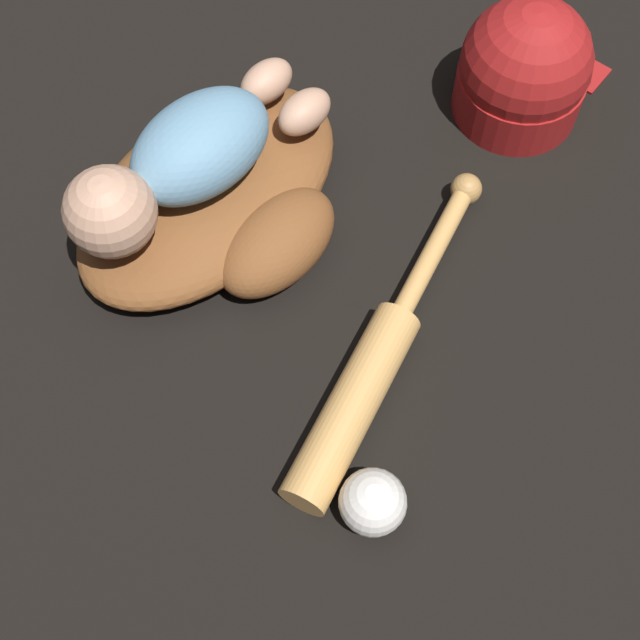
% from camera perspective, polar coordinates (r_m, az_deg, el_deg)
% --- Properties ---
extents(ground_plane, '(6.00, 6.00, 0.00)m').
position_cam_1_polar(ground_plane, '(1.10, -7.99, 4.46)').
color(ground_plane, black).
extents(baseball_glove, '(0.39, 0.29, 0.08)m').
position_cam_1_polar(baseball_glove, '(1.09, -6.40, 7.62)').
color(baseball_glove, brown).
rests_on(baseball_glove, ground).
extents(baby_figure, '(0.35, 0.15, 0.10)m').
position_cam_1_polar(baby_figure, '(1.02, -8.80, 10.06)').
color(baby_figure, '#6693B2').
rests_on(baby_figure, baseball_glove).
extents(baseball_bat, '(0.46, 0.12, 0.05)m').
position_cam_1_polar(baseball_bat, '(0.99, 3.36, -3.06)').
color(baseball_bat, tan).
rests_on(baseball_bat, ground).
extents(baseball, '(0.07, 0.07, 0.07)m').
position_cam_1_polar(baseball, '(0.93, 3.40, -11.57)').
color(baseball, white).
rests_on(baseball, ground).
extents(baseball_cap, '(0.22, 0.17, 0.17)m').
position_cam_1_polar(baseball_cap, '(1.20, 12.92, 15.28)').
color(baseball_cap, maroon).
rests_on(baseball_cap, ground).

